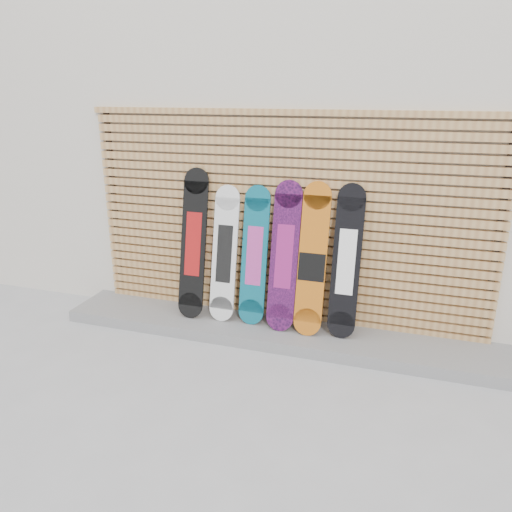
# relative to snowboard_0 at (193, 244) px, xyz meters

# --- Properties ---
(ground) EXTENTS (80.00, 80.00, 0.00)m
(ground) POSITION_rel_snowboard_0_xyz_m (1.09, -0.76, -0.91)
(ground) COLOR #9B9B9E
(ground) RESTS_ON ground
(building) EXTENTS (12.00, 5.00, 3.60)m
(building) POSITION_rel_snowboard_0_xyz_m (1.59, 2.74, 0.89)
(building) COLOR beige
(building) RESTS_ON ground
(concrete_step) EXTENTS (4.60, 0.70, 0.12)m
(concrete_step) POSITION_rel_snowboard_0_xyz_m (0.94, -0.08, -0.85)
(concrete_step) COLOR slate
(concrete_step) RESTS_ON ground
(slat_wall) EXTENTS (4.26, 0.08, 2.29)m
(slat_wall) POSITION_rel_snowboard_0_xyz_m (0.94, 0.21, 0.30)
(slat_wall) COLOR #AC7B47
(slat_wall) RESTS_ON ground
(snowboard_0) EXTENTS (0.28, 0.37, 1.58)m
(snowboard_0) POSITION_rel_snowboard_0_xyz_m (0.00, 0.00, 0.00)
(snowboard_0) COLOR black
(snowboard_0) RESTS_ON concrete_step
(snowboard_1) EXTENTS (0.27, 0.33, 1.42)m
(snowboard_1) POSITION_rel_snowboard_0_xyz_m (0.35, 0.02, -0.08)
(snowboard_1) COLOR silver
(snowboard_1) RESTS_ON concrete_step
(snowboard_2) EXTENTS (0.27, 0.31, 1.44)m
(snowboard_2) POSITION_rel_snowboard_0_xyz_m (0.67, 0.03, -0.07)
(snowboard_2) COLOR #0B586C
(snowboard_2) RESTS_ON concrete_step
(snowboard_3) EXTENTS (0.28, 0.37, 1.51)m
(snowboard_3) POSITION_rel_snowboard_0_xyz_m (1.00, 0.00, -0.04)
(snowboard_3) COLOR black
(snowboard_3) RESTS_ON concrete_step
(snowboard_4) EXTENTS (0.28, 0.38, 1.51)m
(snowboard_4) POSITION_rel_snowboard_0_xyz_m (1.29, -0.01, -0.05)
(snowboard_4) COLOR #BD6114
(snowboard_4) RESTS_ON concrete_step
(snowboard_5) EXTENTS (0.27, 0.33, 1.51)m
(snowboard_5) POSITION_rel_snowboard_0_xyz_m (1.62, 0.02, -0.04)
(snowboard_5) COLOR black
(snowboard_5) RESTS_ON concrete_step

